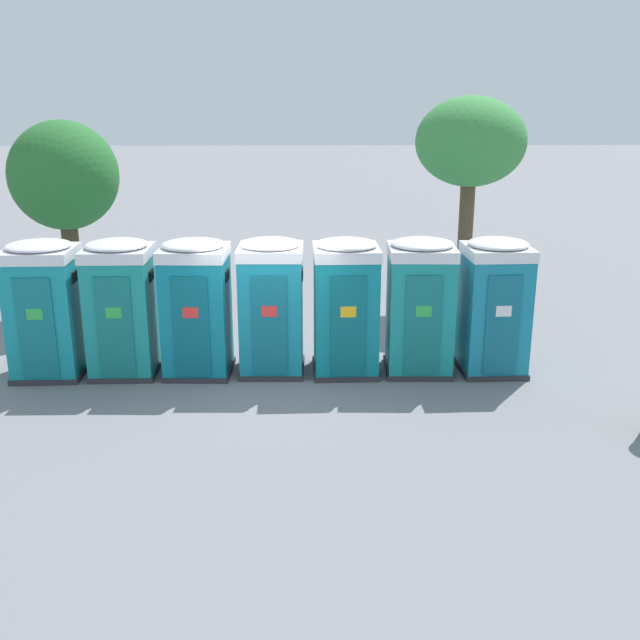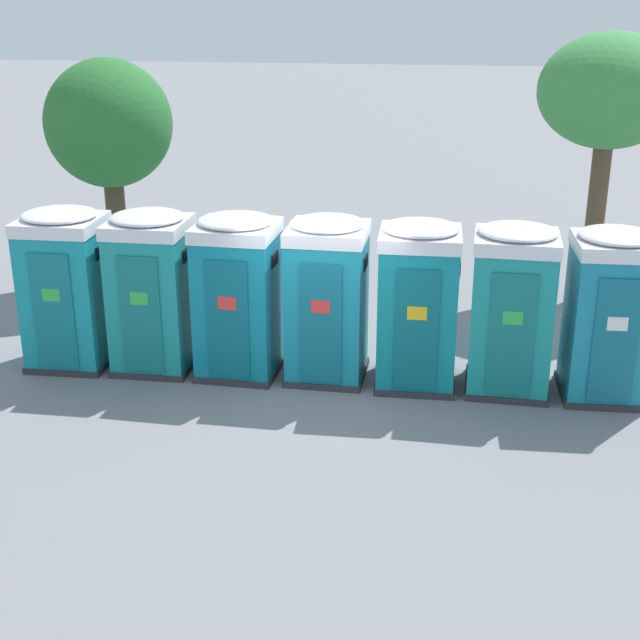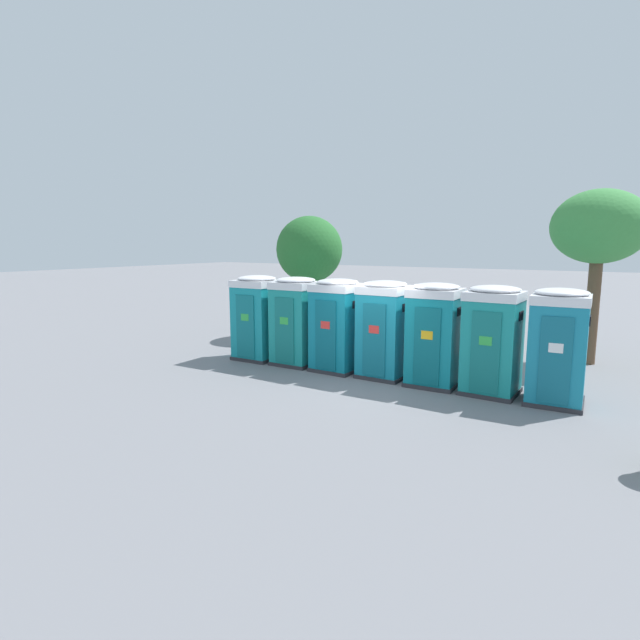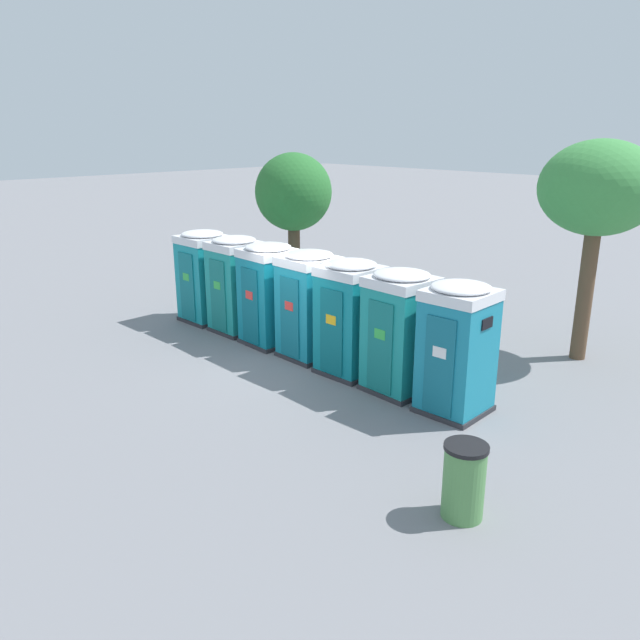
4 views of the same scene
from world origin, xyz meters
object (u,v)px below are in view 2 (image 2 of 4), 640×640
Objects in this scene: street_tree_1 at (109,126)px; portapotty_5 at (512,309)px; street_tree_0 at (609,94)px; portapotty_1 at (152,290)px; portapotty_3 at (327,298)px; portapotty_4 at (418,304)px; portapotty_6 at (609,314)px; portapotty_2 at (238,295)px; portapotty_0 at (67,287)px.

portapotty_5 is at bearing -27.17° from street_tree_1.
portapotty_1 is at bearing -147.99° from street_tree_0.
portapotty_3 is 1.00× the size of portapotty_5.
portapotty_4 and portapotty_6 have the same top height.
portapotty_1 is 1.00× the size of portapotty_3.
portapotty_6 is at bearing -94.62° from street_tree_0.
portapotty_2 is at bearing 179.95° from portapotty_6.
portapotty_1 is 1.38m from portapotty_2.
portapotty_1 and portapotty_4 have the same top height.
portapotty_3 is 0.51× the size of street_tree_0.
portapotty_6 is (2.75, -0.00, 0.00)m from portapotty_4.
street_tree_0 reaches higher than street_tree_1.
portapotty_3 is 1.00× the size of portapotty_4.
portapotty_3 is (2.75, 0.05, 0.00)m from portapotty_1.
portapotty_1 and portapotty_6 have the same top height.
portapotty_2 is at bearing -177.52° from portapotty_3.
portapotty_4 is at bearing -0.00° from portapotty_2.
portapotty_2 is 5.51m from portapotty_6.
street_tree_1 is (-9.30, -0.66, -0.68)m from street_tree_0.
portapotty_1 is at bearing 179.51° from portapotty_2.
street_tree_1 is (-8.93, 3.89, 1.93)m from portapotty_6.
portapotty_1 is 6.88m from portapotty_6.
street_tree_1 is (-2.05, 3.87, 1.93)m from portapotty_1.
portapotty_3 is 4.13m from portapotty_6.
portapotty_0 and portapotty_2 have the same top height.
portapotty_0 is 1.00× the size of portapotty_1.
street_tree_0 is at bearing 32.01° from portapotty_1.
portapotty_4 is 1.38m from portapotty_5.
portapotty_1 is at bearing 179.99° from portapotty_5.
street_tree_1 is (-4.80, 3.83, 1.93)m from portapotty_3.
portapotty_3 and portapotty_5 have the same top height.
portapotty_1 is 1.00× the size of portapotty_5.
street_tree_0 is (0.37, 4.55, 2.60)m from portapotty_6.
portapotty_5 is (6.88, 0.06, 0.00)m from portapotty_0.
portapotty_3 is at bearing 178.98° from portapotty_5.
street_tree_1 reaches higher than portapotty_6.
portapotty_1 is 1.00× the size of portapotty_4.
portapotty_6 is 0.57× the size of street_tree_1.
portapotty_1 is at bearing -179.01° from portapotty_3.
street_tree_1 is at bearing 152.83° from portapotty_5.
street_tree_0 is at bearing 85.38° from portapotty_6.
street_tree_0 is (3.12, 4.54, 2.60)m from portapotty_4.
street_tree_1 reaches higher than portapotty_4.
portapotty_2 is 1.00× the size of portapotty_3.
street_tree_1 is at bearing -175.96° from street_tree_0.
portapotty_2 and portapotty_3 have the same top height.
street_tree_0 is at bearing 55.52° from portapotty_4.
portapotty_0 is 1.00× the size of portapotty_6.
portapotty_4 is at bearing -2.48° from portapotty_3.
portapotty_5 is at bearing -0.01° from portapotty_1.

